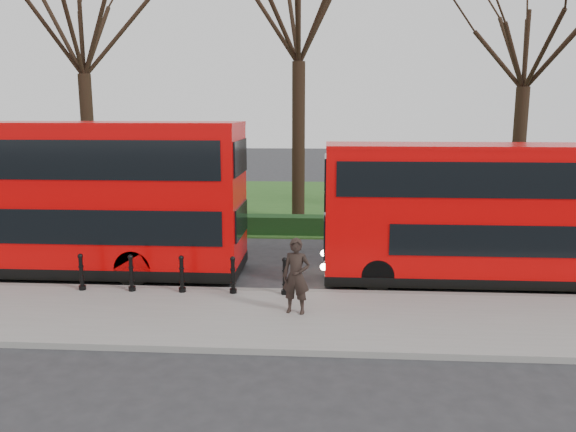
# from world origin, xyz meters

# --- Properties ---
(ground) EXTENTS (120.00, 120.00, 0.00)m
(ground) POSITION_xyz_m (0.00, 0.00, 0.00)
(ground) COLOR #28282B
(ground) RESTS_ON ground
(pavement) EXTENTS (60.00, 4.00, 0.15)m
(pavement) POSITION_xyz_m (0.00, -3.00, 0.07)
(pavement) COLOR gray
(pavement) RESTS_ON ground
(kerb) EXTENTS (60.00, 0.25, 0.16)m
(kerb) POSITION_xyz_m (0.00, -1.00, 0.07)
(kerb) COLOR slate
(kerb) RESTS_ON ground
(grass_verge) EXTENTS (60.00, 18.00, 0.06)m
(grass_verge) POSITION_xyz_m (0.00, 15.00, 0.03)
(grass_verge) COLOR #27531B
(grass_verge) RESTS_ON ground
(hedge) EXTENTS (60.00, 0.90, 0.80)m
(hedge) POSITION_xyz_m (0.00, 6.80, 0.40)
(hedge) COLOR black
(hedge) RESTS_ON ground
(yellow_line_outer) EXTENTS (60.00, 0.10, 0.01)m
(yellow_line_outer) POSITION_xyz_m (0.00, -0.70, 0.01)
(yellow_line_outer) COLOR yellow
(yellow_line_outer) RESTS_ON ground
(yellow_line_inner) EXTENTS (60.00, 0.10, 0.01)m
(yellow_line_inner) POSITION_xyz_m (0.00, -0.50, 0.01)
(yellow_line_inner) COLOR yellow
(yellow_line_inner) RESTS_ON ground
(tree_left) EXTENTS (7.92, 7.92, 12.38)m
(tree_left) POSITION_xyz_m (-8.00, 10.00, 9.01)
(tree_left) COLOR black
(tree_left) RESTS_ON ground
(tree_mid) EXTENTS (8.52, 8.52, 13.31)m
(tree_mid) POSITION_xyz_m (2.00, 10.00, 9.68)
(tree_mid) COLOR black
(tree_mid) RESTS_ON ground
(tree_right) EXTENTS (7.18, 7.18, 11.22)m
(tree_right) POSITION_xyz_m (12.00, 10.00, 8.15)
(tree_right) COLOR black
(tree_right) RESTS_ON ground
(bollard_row) EXTENTS (5.90, 0.15, 1.00)m
(bollard_row) POSITION_xyz_m (-0.70, -1.35, 0.65)
(bollard_row) COLOR black
(bollard_row) RESTS_ON pavement
(bus_lead) EXTENTS (12.05, 2.76, 4.79)m
(bus_lead) POSITION_xyz_m (-5.35, 0.77, 2.42)
(bus_lead) COLOR #D30304
(bus_lead) RESTS_ON ground
(bus_rear) EXTENTS (10.49, 2.41, 4.17)m
(bus_rear) POSITION_xyz_m (8.49, 0.61, 2.10)
(bus_rear) COLOR #D30304
(bus_rear) RESTS_ON ground
(pedestrian) EXTENTS (0.77, 0.59, 1.91)m
(pedestrian) POSITION_xyz_m (2.56, -2.78, 1.11)
(pedestrian) COLOR black
(pedestrian) RESTS_ON pavement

